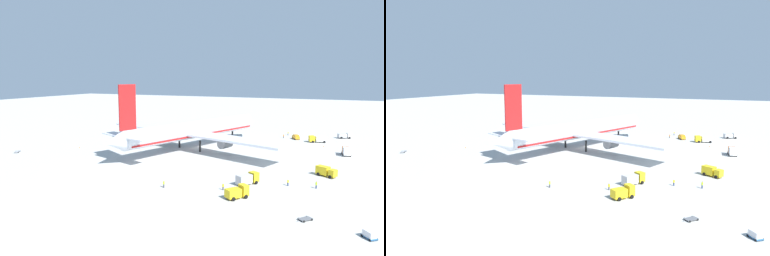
# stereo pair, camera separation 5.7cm
# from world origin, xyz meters

# --- Properties ---
(ground_plane) EXTENTS (600.00, 600.00, 0.00)m
(ground_plane) POSITION_xyz_m (0.00, 0.00, 0.00)
(ground_plane) COLOR #B2B2AD
(airliner) EXTENTS (72.90, 75.01, 23.78)m
(airliner) POSITION_xyz_m (-1.24, 0.57, 6.84)
(airliner) COLOR silver
(airliner) RESTS_ON ground
(service_truck_0) EXTENTS (5.37, 3.12, 2.88)m
(service_truck_0) POSITION_xyz_m (9.64, -50.57, 1.59)
(service_truck_0) COLOR #BF4C14
(service_truck_0) RESTS_ON ground
(service_truck_1) EXTENTS (6.23, 4.94, 2.82)m
(service_truck_1) POSITION_xyz_m (-34.75, -29.03, 1.53)
(service_truck_1) COLOR yellow
(service_truck_1) RESTS_ON ground
(service_truck_2) EXTENTS (4.11, 5.77, 2.31)m
(service_truck_2) POSITION_xyz_m (44.72, -49.39, 1.24)
(service_truck_2) COLOR white
(service_truck_2) RESTS_ON ground
(service_truck_3) EXTENTS (5.36, 4.86, 2.84)m
(service_truck_3) POSITION_xyz_m (-45.22, -29.62, 1.43)
(service_truck_3) COLOR yellow
(service_truck_3) RESTS_ON ground
(service_truck_4) EXTENTS (4.34, 5.64, 2.63)m
(service_truck_4) POSITION_xyz_m (-19.46, -45.99, 1.44)
(service_truck_4) COLOR yellow
(service_truck_4) RESTS_ON ground
(service_truck_5) EXTENTS (4.53, 7.25, 2.66)m
(service_truck_5) POSITION_xyz_m (30.43, -39.82, 1.45)
(service_truck_5) COLOR yellow
(service_truck_5) RESTS_ON ground
(service_van) EXTENTS (4.66, 3.67, 1.97)m
(service_van) POSITION_xyz_m (34.02, -30.85, 1.03)
(service_van) COLOR orange
(service_van) RESTS_ON ground
(baggage_cart_0) EXTENTS (2.88, 2.68, 0.40)m
(baggage_cart_0) POSITION_xyz_m (-51.45, -44.52, 0.27)
(baggage_cart_0) COLOR #595B60
(baggage_cart_0) RESTS_ON ground
(baggage_cart_1) EXTENTS (3.34, 2.85, 0.40)m
(baggage_cart_1) POSITION_xyz_m (-31.68, 53.64, 0.27)
(baggage_cart_1) COLOR gray
(baggage_cart_1) RESTS_ON ground
(baggage_cart_2) EXTENTS (2.79, 2.58, 1.35)m
(baggage_cart_2) POSITION_xyz_m (-54.92, -54.98, 0.74)
(baggage_cart_2) COLOR #26598C
(baggage_cart_2) RESTS_ON ground
(ground_worker_0) EXTENTS (0.51, 0.51, 1.70)m
(ground_worker_0) POSITION_xyz_m (43.01, -26.24, 0.86)
(ground_worker_0) COLOR navy
(ground_worker_0) RESTS_ON ground
(ground_worker_1) EXTENTS (0.49, 0.49, 1.75)m
(ground_worker_1) POSITION_xyz_m (-45.22, -11.53, 0.89)
(ground_worker_1) COLOR #3F3F47
(ground_worker_1) RESTS_ON ground
(ground_worker_2) EXTENTS (0.42, 0.42, 1.70)m
(ground_worker_2) POSITION_xyz_m (-31.09, -44.64, 0.87)
(ground_worker_2) COLOR navy
(ground_worker_2) RESTS_ON ground
(ground_worker_3) EXTENTS (0.53, 0.53, 1.67)m
(ground_worker_3) POSITION_xyz_m (34.94, -25.66, 0.84)
(ground_worker_3) COLOR #3F3F47
(ground_worker_3) RESTS_ON ground
(ground_worker_4) EXTENTS (0.53, 0.53, 1.62)m
(ground_worker_4) POSITION_xyz_m (-31.68, -38.21, 0.82)
(ground_worker_4) COLOR navy
(ground_worker_4) RESTS_ON ground
(ground_worker_5) EXTENTS (0.55, 0.55, 1.61)m
(ground_worker_5) POSITION_xyz_m (-41.17, -24.98, 0.81)
(ground_worker_5) COLOR #3F3F47
(ground_worker_5) RESTS_ON ground
(traffic_cone_0) EXTENTS (0.36, 0.36, 0.55)m
(traffic_cone_0) POSITION_xyz_m (42.20, 42.32, 0.28)
(traffic_cone_0) COLOR orange
(traffic_cone_0) RESTS_ON ground
(traffic_cone_1) EXTENTS (0.36, 0.36, 0.55)m
(traffic_cone_1) POSITION_xyz_m (14.15, 44.77, 0.28)
(traffic_cone_1) COLOR orange
(traffic_cone_1) RESTS_ON ground
(traffic_cone_2) EXTENTS (0.36, 0.36, 0.55)m
(traffic_cone_2) POSITION_xyz_m (-17.15, 38.95, 0.28)
(traffic_cone_2) COLOR orange
(traffic_cone_2) RESTS_ON ground
(traffic_cone_3) EXTENTS (0.36, 0.36, 0.55)m
(traffic_cone_3) POSITION_xyz_m (-38.94, -24.33, 0.28)
(traffic_cone_3) COLOR orange
(traffic_cone_3) RESTS_ON ground
(traffic_cone_4) EXTENTS (0.36, 0.36, 0.55)m
(traffic_cone_4) POSITION_xyz_m (21.85, -42.67, 0.28)
(traffic_cone_4) COLOR orange
(traffic_cone_4) RESTS_ON ground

